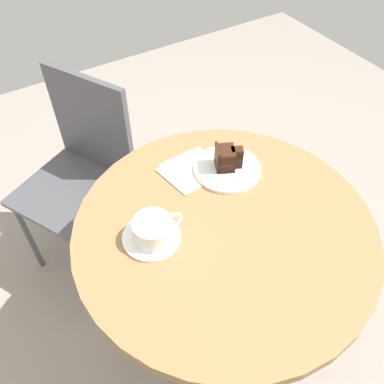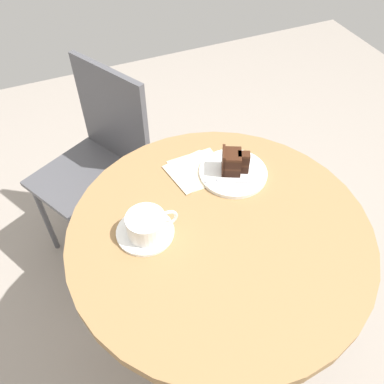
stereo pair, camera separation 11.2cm
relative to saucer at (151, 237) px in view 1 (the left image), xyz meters
name	(u,v)px [view 1 (the left image)]	position (x,y,z in m)	size (l,w,h in m)	color
ground_plane	(214,339)	(0.19, -0.07, -0.75)	(4.40, 4.40, 0.01)	gray
cafe_table	(223,251)	(0.19, -0.07, -0.12)	(0.82, 0.82, 0.74)	olive
saucer	(151,237)	(0.00, 0.00, 0.00)	(0.15, 0.15, 0.01)	white
coffee_cup	(154,229)	(0.01, -0.01, 0.04)	(0.14, 0.10, 0.06)	white
teaspoon	(157,251)	(-0.01, -0.05, 0.01)	(0.10, 0.03, 0.00)	#B7B7BC
cake_plate	(227,169)	(0.31, 0.11, 0.00)	(0.20, 0.20, 0.01)	white
cake_slice	(227,158)	(0.31, 0.11, 0.04)	(0.09, 0.08, 0.08)	black
fork	(218,178)	(0.26, 0.08, 0.01)	(0.13, 0.07, 0.00)	#B7B7BC
napkin	(190,170)	(0.22, 0.16, 0.00)	(0.18, 0.16, 0.00)	beige
cafe_chair	(83,165)	(0.00, 0.61, -0.24)	(0.51, 0.51, 0.86)	#4C4C51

